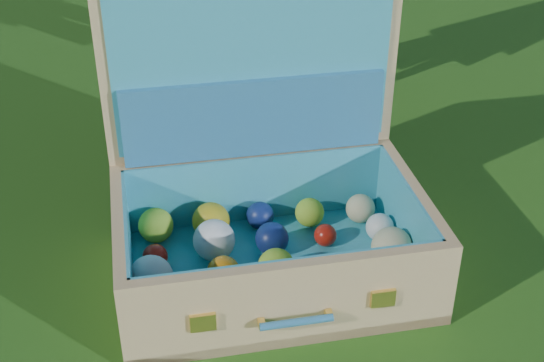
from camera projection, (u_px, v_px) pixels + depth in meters
The scene contains 2 objects.
ground at pixel (209, 241), 1.85m from camera, with size 60.00×60.00×0.00m, color #215114.
suitcase at pixel (264, 192), 1.70m from camera, with size 0.76×0.62×0.66m.
Camera 1 is at (0.16, -1.50, 1.10)m, focal length 50.00 mm.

